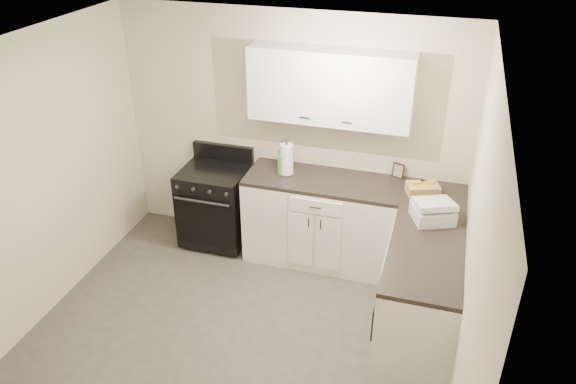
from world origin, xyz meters
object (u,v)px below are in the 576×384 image
(knife_block, at_px, (285,160))
(stove, at_px, (215,205))
(wicker_basket, at_px, (423,189))
(paper_towel, at_px, (287,159))
(countertop_grill, at_px, (433,213))

(knife_block, bearing_deg, stove, -159.12)
(wicker_basket, bearing_deg, stove, -179.72)
(stove, xyz_separation_m, paper_towel, (0.79, 0.04, 0.64))
(paper_towel, height_order, wicker_basket, paper_towel)
(wicker_basket, bearing_deg, paper_towel, 178.81)
(wicker_basket, xyz_separation_m, countertop_grill, (0.12, -0.44, 0.01))
(countertop_grill, bearing_deg, knife_block, 137.77)
(stove, relative_size, countertop_grill, 2.52)
(stove, distance_m, paper_towel, 1.02)
(stove, relative_size, knife_block, 3.57)
(knife_block, xyz_separation_m, paper_towel, (0.04, -0.06, 0.04))
(stove, bearing_deg, wicker_basket, 0.28)
(countertop_grill, bearing_deg, stove, 146.49)
(stove, height_order, knife_block, knife_block)
(paper_towel, relative_size, wicker_basket, 1.09)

